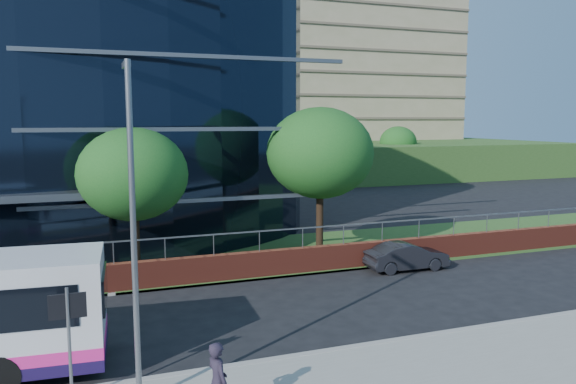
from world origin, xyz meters
name	(u,v)px	position (x,y,z in m)	size (l,w,h in m)	color
grass_verge	(441,239)	(24.00, 11.00, 0.06)	(36.00, 8.00, 0.12)	#2D511E
retaining_wall	(418,250)	(20.00, 7.30, 0.61)	(34.00, 0.40, 2.11)	maroon
apartment_block	(289,88)	(32.00, 57.21, 11.11)	(60.00, 42.00, 30.00)	#2D511E
street_sign	(68,321)	(4.50, -1.59, 2.15)	(0.85, 0.09, 2.80)	slate
tree_far_c	(133,174)	(7.00, 9.00, 4.54)	(4.62, 4.62, 6.51)	black
tree_far_d	(320,153)	(16.00, 10.00, 5.19)	(5.28, 5.28, 7.44)	black
tree_dist_e	(275,142)	(24.00, 40.00, 4.54)	(4.62, 4.62, 6.51)	black
tree_dist_f	(398,142)	(40.00, 42.00, 4.21)	(4.29, 4.29, 6.05)	black
streetlight_east	(133,225)	(6.00, -2.17, 4.44)	(0.15, 0.77, 8.00)	slate
parked_car	(407,256)	(18.72, 6.29, 0.63)	(1.34, 3.84, 1.26)	black
pedestrian	(218,382)	(7.56, -3.68, 1.07)	(0.67, 0.44, 1.84)	#231C2A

